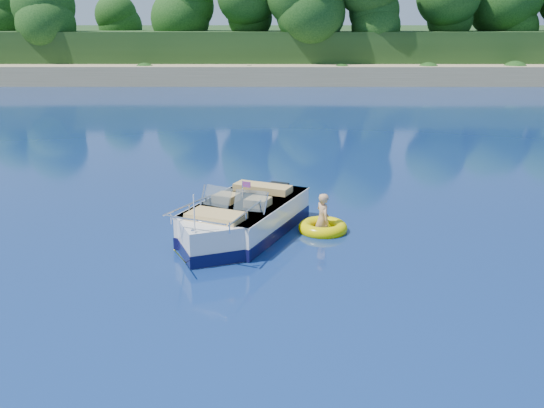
% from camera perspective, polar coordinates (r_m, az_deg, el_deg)
% --- Properties ---
extents(ground, '(160.00, 160.00, 0.00)m').
position_cam_1_polar(ground, '(14.23, -10.06, -3.81)').
color(ground, '#0A1D4B').
rests_on(ground, ground).
extents(shoreline, '(170.00, 59.00, 6.00)m').
position_cam_1_polar(shoreline, '(77.00, -1.78, 14.02)').
color(shoreline, '#9A8859').
rests_on(shoreline, ground).
extents(treeline, '(150.00, 7.12, 8.19)m').
position_cam_1_polar(treeline, '(54.16, -2.60, 17.59)').
color(treeline, black).
rests_on(treeline, ground).
extents(motorboat, '(3.26, 5.01, 1.78)m').
position_cam_1_polar(motorboat, '(14.48, -3.05, -1.74)').
color(motorboat, white).
rests_on(motorboat, ground).
extents(tow_tube, '(1.60, 1.60, 0.32)m').
position_cam_1_polar(tow_tube, '(14.94, 4.81, -2.25)').
color(tow_tube, '#EDDF00').
rests_on(tow_tube, ground).
extents(boy, '(0.59, 0.81, 1.46)m').
position_cam_1_polar(boy, '(15.02, 4.71, -2.47)').
color(boy, tan).
rests_on(boy, ground).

